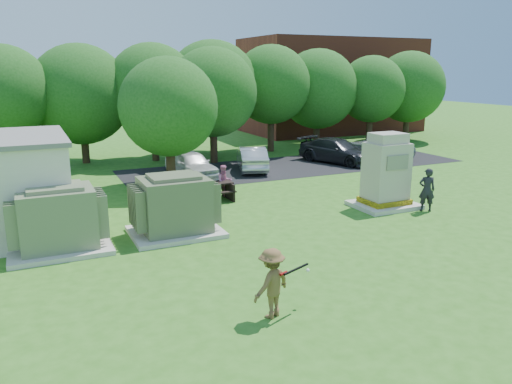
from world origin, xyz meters
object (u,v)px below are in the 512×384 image
car_silver_a (252,158)px  person_by_generator (427,190)px  person_at_picnic (224,182)px  batter (272,283)px  car_dark (337,151)px  picnic_table (211,190)px  transformer_left (58,220)px  car_silver_b (377,147)px  car_white (191,164)px  person_walking_right (407,177)px  transformer_right (175,207)px  generator_cabinet (386,175)px

car_silver_a → person_by_generator: bearing=123.6°
person_at_picnic → batter: bearing=-105.5°
car_silver_a → car_dark: size_ratio=0.82×
picnic_table → batter: size_ratio=1.12×
person_at_picnic → car_dark: (9.20, 4.98, -0.01)m
transformer_left → person_by_generator: transformer_left is taller
transformer_left → car_silver_a: size_ratio=0.74×
person_at_picnic → car_dark: bearing=28.6°
transformer_left → car_silver_b: (19.50, 9.31, -0.31)m
picnic_table → car_white: size_ratio=0.45×
picnic_table → person_walking_right: size_ratio=1.12×
batter → person_by_generator: 10.76m
transformer_right → car_silver_a: transformer_right is taller
transformer_left → person_by_generator: (13.49, -1.42, -0.10)m
transformer_left → car_white: transformer_left is taller
transformer_right → person_walking_right: 10.99m
transformer_right → batter: (0.36, -6.61, -0.15)m
car_silver_a → car_dark: 5.61m
transformer_left → car_dark: 18.48m
generator_cabinet → batter: generator_cabinet is taller
person_at_picnic → car_dark: size_ratio=0.29×
person_by_generator → car_silver_b: person_by_generator is taller
batter → car_silver_a: bearing=-135.9°
person_at_picnic → car_white: 4.61m
transformer_right → picnic_table: (2.60, 3.65, -0.48)m
batter → car_silver_b: batter is taller
transformer_left → car_white: size_ratio=0.74×
transformer_right → car_dark: transformer_right is taller
generator_cabinet → batter: bearing=-142.6°
generator_cabinet → person_walking_right: size_ratio=1.86×
car_silver_a → car_white: bearing=24.5°
picnic_table → batter: (-2.24, -10.26, 0.33)m
transformer_left → car_silver_b: bearing=25.5°
picnic_table → transformer_right: bearing=-125.5°
batter → person_at_picnic: size_ratio=1.13×
transformer_left → car_silver_b: size_ratio=0.63×
car_white → car_dark: bearing=-4.6°
transformer_left → car_silver_b: 21.61m
transformer_left → batter: bearing=-58.4°
transformer_left → batter: transformer_left is taller
car_dark → picnic_table: bearing=-173.7°
transformer_right → person_by_generator: 9.89m
transformer_left → batter: size_ratio=1.84×
person_walking_right → car_white: (-7.66, 7.50, -0.12)m
batter → car_silver_a: batter is taller
transformer_left → transformer_right: bearing=0.0°
person_by_generator → person_walking_right: (1.15, 2.43, -0.05)m
picnic_table → batter: bearing=-102.3°
transformer_right → person_by_generator: size_ratio=1.73×
transformer_right → car_silver_a: size_ratio=0.74×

